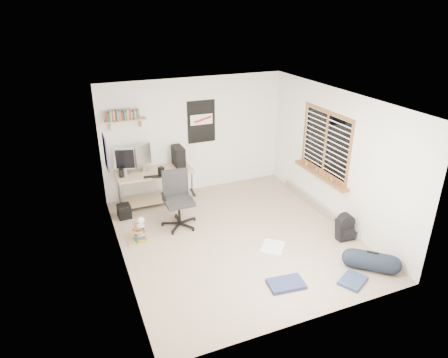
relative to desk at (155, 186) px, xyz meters
name	(u,v)px	position (x,y,z in m)	size (l,w,h in m)	color
floor	(237,237)	(1.01, -1.91, -0.37)	(4.00, 4.50, 0.01)	gray
ceiling	(239,100)	(1.01, -1.91, 2.14)	(4.00, 4.50, 0.01)	white
back_wall	(195,136)	(1.01, 0.34, 0.89)	(4.00, 0.01, 2.50)	silver
left_wall	(116,194)	(-0.99, -1.91, 0.89)	(0.01, 4.50, 2.50)	silver
right_wall	(336,157)	(3.02, -1.91, 0.89)	(0.01, 4.50, 2.50)	silver
desk	(155,186)	(0.00, 0.00, 0.00)	(1.55, 0.68, 0.71)	tan
monitor_left	(125,165)	(-0.57, 0.03, 0.56)	(0.40, 0.10, 0.44)	#9F9EA3
monitor_right	(143,161)	(-0.19, 0.09, 0.56)	(0.40, 0.10, 0.44)	#95969A
pc_tower	(178,157)	(0.55, 0.09, 0.56)	(0.20, 0.41, 0.43)	black
keyboard	(153,177)	(-0.09, -0.28, 0.35)	(0.37, 0.13, 0.02)	black
speaker_left	(121,174)	(-0.67, -0.06, 0.43)	(0.09, 0.09, 0.17)	black
speaker_right	(161,172)	(0.08, -0.28, 0.44)	(0.09, 0.09, 0.19)	black
office_chair	(179,203)	(0.18, -1.13, 0.12)	(0.70, 0.70, 1.08)	#252427
wall_shelf	(126,120)	(-0.44, 0.23, 1.42)	(0.80, 0.22, 0.24)	tan
poster_back_wall	(201,122)	(1.16, 0.32, 1.19)	(0.62, 0.03, 0.92)	black
poster_left_wall	(105,152)	(-0.97, -0.71, 1.14)	(0.02, 0.42, 0.60)	navy
window	(325,143)	(2.96, -1.61, 1.08)	(0.10, 1.50, 1.26)	brown
baseboard_heater	(318,206)	(2.97, -1.61, -0.28)	(0.08, 2.50, 0.18)	#B7B2A8
backpack	(345,229)	(2.76, -2.70, -0.16)	(0.29, 0.23, 0.39)	black
duffel_bag	(371,262)	(2.58, -3.59, -0.22)	(0.31, 0.31, 0.61)	black
tshirt	(273,247)	(1.44, -2.48, -0.34)	(0.43, 0.36, 0.04)	white
jeans_a	(286,284)	(1.14, -3.43, -0.33)	(0.54, 0.34, 0.06)	#222B4E
jeans_b	(353,281)	(2.12, -3.75, -0.34)	(0.43, 0.32, 0.05)	navy
book_stack	(140,233)	(-0.62, -1.34, -0.21)	(0.40, 0.33, 0.27)	brown
desk_lamp	(140,222)	(-0.60, -1.36, 0.02)	(0.13, 0.21, 0.21)	white
subwoofer	(124,211)	(-0.74, -0.42, -0.22)	(0.24, 0.24, 0.27)	black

